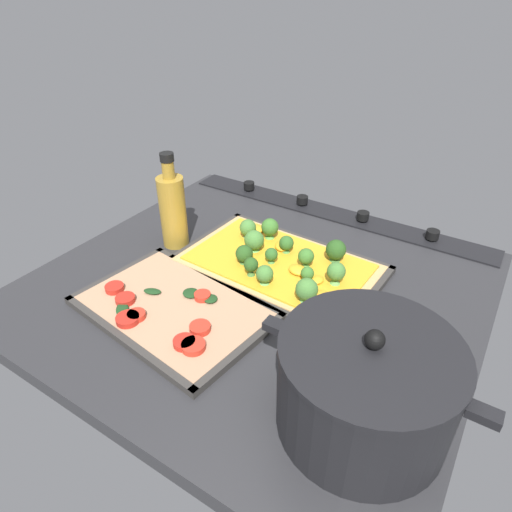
{
  "coord_description": "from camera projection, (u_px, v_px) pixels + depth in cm",
  "views": [
    {
      "loc": [
        -35.87,
        56.85,
        50.09
      ],
      "look_at": [
        1.0,
        -1.06,
        5.19
      ],
      "focal_mm": 31.2,
      "sensor_mm": 36.0,
      "label": 1
    }
  ],
  "objects": [
    {
      "name": "stove_control_panel",
      "position": [
        331.0,
        212.0,
        1.07
      ],
      "size": [
        75.63,
        7.0,
        2.6
      ],
      "color": "black",
      "rests_on": "ground_plane"
    },
    {
      "name": "baking_tray_back",
      "position": [
        174.0,
        310.0,
        0.77
      ],
      "size": [
        35.08,
        25.55,
        1.3
      ],
      "color": "#33302D",
      "rests_on": "ground_plane"
    },
    {
      "name": "cooking_pot",
      "position": [
        366.0,
        386.0,
        0.55
      ],
      "size": [
        28.97,
        22.21,
        15.71
      ],
      "color": "black",
      "rests_on": "ground_plane"
    },
    {
      "name": "oil_bottle",
      "position": [
        173.0,
        209.0,
        0.91
      ],
      "size": [
        5.48,
        5.48,
        20.2
      ],
      "color": "olive",
      "rests_on": "ground_plane"
    },
    {
      "name": "ground_plane",
      "position": [
        257.0,
        290.0,
        0.84
      ],
      "size": [
        78.78,
        73.39,
        3.0
      ],
      "primitive_type": "cube",
      "color": "#28282B"
    },
    {
      "name": "veggie_pizza_back",
      "position": [
        171.0,
        308.0,
        0.76
      ],
      "size": [
        32.39,
        22.87,
        1.9
      ],
      "color": "#A57E5E",
      "rests_on": "baking_tray_back"
    },
    {
      "name": "baking_tray_front",
      "position": [
        278.0,
        268.0,
        0.87
      ],
      "size": [
        39.73,
        26.12,
        1.3
      ],
      "color": "#33302D",
      "rests_on": "ground_plane"
    },
    {
      "name": "broccoli_pizza",
      "position": [
        281.0,
        261.0,
        0.86
      ],
      "size": [
        37.23,
        23.62,
        5.83
      ],
      "color": "tan",
      "rests_on": "baking_tray_front"
    }
  ]
}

